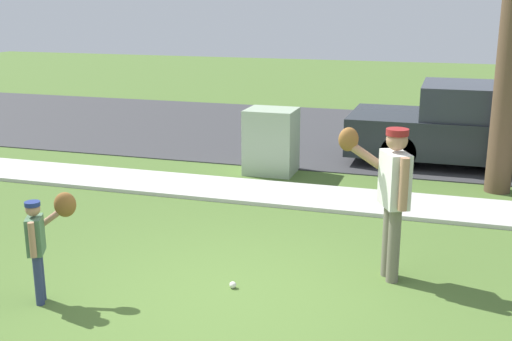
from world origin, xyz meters
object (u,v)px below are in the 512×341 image
(person_adult, at_px, (390,187))
(baseball, at_px, (233,285))
(person_child, at_px, (43,234))
(utility_cabinet, at_px, (271,141))
(parked_pickup_dark, at_px, (489,130))

(person_adult, height_order, baseball, person_adult)
(person_adult, relative_size, person_child, 1.52)
(baseball, distance_m, utility_cabinet, 4.79)
(baseball, bearing_deg, person_adult, 26.34)
(person_adult, xyz_separation_m, utility_cabinet, (-2.43, 3.93, -0.48))
(person_child, xyz_separation_m, baseball, (1.71, 0.82, -0.68))
(person_adult, height_order, parked_pickup_dark, person_adult)
(person_child, xyz_separation_m, parked_pickup_dark, (4.47, 7.19, -0.05))
(parked_pickup_dark, bearing_deg, person_adult, -102.49)
(person_adult, bearing_deg, parked_pickup_dark, -128.70)
(person_child, distance_m, baseball, 2.01)
(person_adult, relative_size, utility_cabinet, 1.47)
(baseball, bearing_deg, person_child, -154.45)
(utility_cabinet, bearing_deg, person_child, -98.21)
(person_adult, distance_m, utility_cabinet, 4.64)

